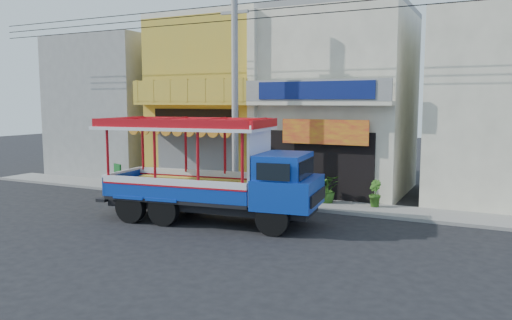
{
  "coord_description": "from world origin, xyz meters",
  "views": [
    {
      "loc": [
        8.62,
        -14.43,
        4.1
      ],
      "look_at": [
        0.33,
        2.5,
        1.89
      ],
      "focal_mm": 35.0,
      "sensor_mm": 36.0,
      "label": 1
    }
  ],
  "objects_px": {
    "potted_plant_b": "(374,193)",
    "potted_plant_c": "(328,190)",
    "songthaew_truck": "(225,173)",
    "green_sign": "(118,176)",
    "utility_pole": "(238,78)",
    "potted_plant_a": "(326,189)"
  },
  "relations": [
    {
      "from": "potted_plant_b",
      "to": "potted_plant_c",
      "type": "height_order",
      "value": "potted_plant_c"
    },
    {
      "from": "songthaew_truck",
      "to": "green_sign",
      "type": "height_order",
      "value": "songthaew_truck"
    },
    {
      "from": "utility_pole",
      "to": "potted_plant_b",
      "type": "xyz_separation_m",
      "value": [
        5.3,
        1.09,
        -4.4
      ]
    },
    {
      "from": "utility_pole",
      "to": "potted_plant_c",
      "type": "relative_size",
      "value": 27.18
    },
    {
      "from": "potted_plant_b",
      "to": "utility_pole",
      "type": "bearing_deg",
      "value": 67.67
    },
    {
      "from": "potted_plant_b",
      "to": "potted_plant_a",
      "type": "bearing_deg",
      "value": 57.77
    },
    {
      "from": "utility_pole",
      "to": "potted_plant_c",
      "type": "height_order",
      "value": "utility_pole"
    },
    {
      "from": "utility_pole",
      "to": "potted_plant_a",
      "type": "xyz_separation_m",
      "value": [
        3.39,
        1.03,
        -4.37
      ]
    },
    {
      "from": "utility_pole",
      "to": "potted_plant_b",
      "type": "distance_m",
      "value": 6.97
    },
    {
      "from": "songthaew_truck",
      "to": "green_sign",
      "type": "distance_m",
      "value": 9.27
    },
    {
      "from": "utility_pole",
      "to": "songthaew_truck",
      "type": "bearing_deg",
      "value": -69.59
    },
    {
      "from": "potted_plant_a",
      "to": "potted_plant_b",
      "type": "distance_m",
      "value": 1.91
    },
    {
      "from": "green_sign",
      "to": "potted_plant_a",
      "type": "relative_size",
      "value": 0.91
    },
    {
      "from": "green_sign",
      "to": "potted_plant_b",
      "type": "distance_m",
      "value": 12.33
    },
    {
      "from": "green_sign",
      "to": "potted_plant_a",
      "type": "bearing_deg",
      "value": 1.55
    },
    {
      "from": "potted_plant_c",
      "to": "potted_plant_a",
      "type": "bearing_deg",
      "value": -107.17
    },
    {
      "from": "utility_pole",
      "to": "songthaew_truck",
      "type": "distance_m",
      "value": 4.85
    },
    {
      "from": "songthaew_truck",
      "to": "potted_plant_b",
      "type": "height_order",
      "value": "songthaew_truck"
    },
    {
      "from": "utility_pole",
      "to": "green_sign",
      "type": "relative_size",
      "value": 28.0
    },
    {
      "from": "utility_pole",
      "to": "potted_plant_c",
      "type": "bearing_deg",
      "value": 15.78
    },
    {
      "from": "songthaew_truck",
      "to": "potted_plant_a",
      "type": "distance_m",
      "value": 4.95
    },
    {
      "from": "potted_plant_a",
      "to": "potted_plant_c",
      "type": "distance_m",
      "value": 0.1
    }
  ]
}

